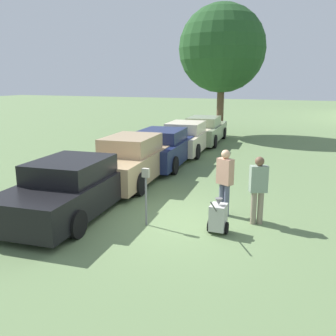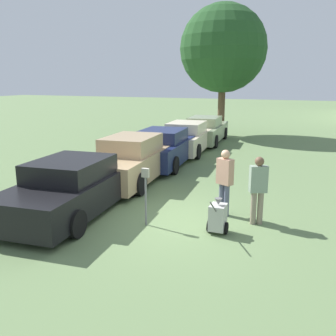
{
  "view_description": "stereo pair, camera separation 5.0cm",
  "coord_description": "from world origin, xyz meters",
  "px_view_note": "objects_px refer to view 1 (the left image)",
  "views": [
    {
      "loc": [
        3.4,
        -8.33,
        3.51
      ],
      "look_at": [
        -0.36,
        1.08,
        1.1
      ],
      "focal_mm": 40.0,
      "sensor_mm": 36.0,
      "label": 1
    },
    {
      "loc": [
        3.44,
        -8.31,
        3.51
      ],
      "look_at": [
        -0.36,
        1.08,
        1.1
      ],
      "focal_mm": 40.0,
      "sensor_mm": 36.0,
      "label": 2
    }
  ],
  "objects_px": {
    "parked_car_navy": "(163,148)",
    "parked_car_sage": "(204,130)",
    "parked_car_cream": "(186,138)",
    "parking_meter": "(146,186)",
    "person_worker": "(225,178)",
    "person_supervisor": "(258,186)",
    "equipment_cart": "(218,217)",
    "parked_car_tan": "(133,160)",
    "parked_car_black": "(75,187)"
  },
  "relations": [
    {
      "from": "parked_car_black",
      "to": "person_worker",
      "type": "relative_size",
      "value": 2.99
    },
    {
      "from": "parked_car_navy",
      "to": "parked_car_cream",
      "type": "distance_m",
      "value": 2.97
    },
    {
      "from": "parked_car_navy",
      "to": "parked_car_sage",
      "type": "relative_size",
      "value": 0.96
    },
    {
      "from": "parked_car_tan",
      "to": "person_supervisor",
      "type": "bearing_deg",
      "value": -33.28
    },
    {
      "from": "parked_car_black",
      "to": "person_supervisor",
      "type": "relative_size",
      "value": 3.08
    },
    {
      "from": "parking_meter",
      "to": "person_supervisor",
      "type": "bearing_deg",
      "value": 23.49
    },
    {
      "from": "parked_car_tan",
      "to": "parked_car_cream",
      "type": "bearing_deg",
      "value": 85.12
    },
    {
      "from": "parked_car_navy",
      "to": "person_supervisor",
      "type": "distance_m",
      "value": 7.09
    },
    {
      "from": "parked_car_black",
      "to": "parked_car_sage",
      "type": "height_order",
      "value": "parked_car_black"
    },
    {
      "from": "parked_car_black",
      "to": "parked_car_sage",
      "type": "xyz_separation_m",
      "value": [
        0.0,
        12.28,
        -0.0
      ]
    },
    {
      "from": "person_worker",
      "to": "equipment_cart",
      "type": "relative_size",
      "value": 1.76
    },
    {
      "from": "parked_car_tan",
      "to": "person_worker",
      "type": "xyz_separation_m",
      "value": [
        3.8,
        -2.24,
        0.26
      ]
    },
    {
      "from": "person_supervisor",
      "to": "parked_car_tan",
      "type": "bearing_deg",
      "value": -52.56
    },
    {
      "from": "person_supervisor",
      "to": "equipment_cart",
      "type": "xyz_separation_m",
      "value": [
        -0.75,
        -0.9,
        -0.58
      ]
    },
    {
      "from": "person_worker",
      "to": "parked_car_navy",
      "type": "bearing_deg",
      "value": -25.91
    },
    {
      "from": "parked_car_tan",
      "to": "parking_meter",
      "type": "xyz_separation_m",
      "value": [
        2.19,
        -3.64,
        0.25
      ]
    },
    {
      "from": "parked_car_navy",
      "to": "equipment_cart",
      "type": "relative_size",
      "value": 5.14
    },
    {
      "from": "parked_car_tan",
      "to": "equipment_cart",
      "type": "height_order",
      "value": "parked_car_tan"
    },
    {
      "from": "parked_car_sage",
      "to": "person_supervisor",
      "type": "distance_m",
      "value": 12.31
    },
    {
      "from": "parked_car_cream",
      "to": "person_worker",
      "type": "bearing_deg",
      "value": -69.39
    },
    {
      "from": "person_worker",
      "to": "equipment_cart",
      "type": "xyz_separation_m",
      "value": [
        0.15,
        -1.2,
        -0.62
      ]
    },
    {
      "from": "parking_meter",
      "to": "person_supervisor",
      "type": "height_order",
      "value": "person_supervisor"
    },
    {
      "from": "parked_car_navy",
      "to": "person_worker",
      "type": "distance_m",
      "value": 6.29
    },
    {
      "from": "parked_car_tan",
      "to": "parked_car_cream",
      "type": "relative_size",
      "value": 1.06
    },
    {
      "from": "person_supervisor",
      "to": "equipment_cart",
      "type": "bearing_deg",
      "value": 26.05
    },
    {
      "from": "parked_car_black",
      "to": "equipment_cart",
      "type": "height_order",
      "value": "parked_car_black"
    },
    {
      "from": "parked_car_black",
      "to": "person_worker",
      "type": "distance_m",
      "value": 4.0
    },
    {
      "from": "parked_car_tan",
      "to": "parked_car_navy",
      "type": "xyz_separation_m",
      "value": [
        -0.0,
        2.76,
        -0.04
      ]
    },
    {
      "from": "person_supervisor",
      "to": "equipment_cart",
      "type": "height_order",
      "value": "person_supervisor"
    },
    {
      "from": "equipment_cart",
      "to": "parked_car_cream",
      "type": "bearing_deg",
      "value": 112.24
    },
    {
      "from": "parked_car_cream",
      "to": "parked_car_sage",
      "type": "relative_size",
      "value": 0.96
    },
    {
      "from": "person_worker",
      "to": "person_supervisor",
      "type": "relative_size",
      "value": 1.03
    },
    {
      "from": "parked_car_black",
      "to": "parked_car_tan",
      "type": "bearing_deg",
      "value": 85.12
    },
    {
      "from": "person_worker",
      "to": "person_supervisor",
      "type": "bearing_deg",
      "value": -171.59
    },
    {
      "from": "parked_car_black",
      "to": "parked_car_cream",
      "type": "relative_size",
      "value": 1.03
    },
    {
      "from": "parked_car_cream",
      "to": "person_supervisor",
      "type": "xyz_separation_m",
      "value": [
        4.7,
        -8.28,
        0.28
      ]
    },
    {
      "from": "parked_car_navy",
      "to": "parked_car_sage",
      "type": "height_order",
      "value": "parked_car_navy"
    },
    {
      "from": "parked_car_navy",
      "to": "person_supervisor",
      "type": "height_order",
      "value": "person_supervisor"
    },
    {
      "from": "parked_car_navy",
      "to": "parked_car_sage",
      "type": "bearing_deg",
      "value": 85.12
    },
    {
      "from": "parking_meter",
      "to": "person_supervisor",
      "type": "xyz_separation_m",
      "value": [
        2.51,
        1.09,
        -0.03
      ]
    },
    {
      "from": "parked_car_tan",
      "to": "person_worker",
      "type": "bearing_deg",
      "value": -35.42
    },
    {
      "from": "parked_car_tan",
      "to": "equipment_cart",
      "type": "xyz_separation_m",
      "value": [
        3.95,
        -3.45,
        -0.36
      ]
    },
    {
      "from": "parking_meter",
      "to": "parked_car_sage",
      "type": "bearing_deg",
      "value": 99.98
    },
    {
      "from": "parked_car_cream",
      "to": "parked_car_navy",
      "type": "bearing_deg",
      "value": -94.88
    },
    {
      "from": "parked_car_navy",
      "to": "parked_car_black",
      "type": "bearing_deg",
      "value": -94.87
    },
    {
      "from": "parked_car_black",
      "to": "parking_meter",
      "type": "distance_m",
      "value": 2.22
    },
    {
      "from": "parked_car_sage",
      "to": "parked_car_tan",
      "type": "bearing_deg",
      "value": -94.88
    },
    {
      "from": "parking_meter",
      "to": "parked_car_cream",
      "type": "bearing_deg",
      "value": 103.18
    },
    {
      "from": "parked_car_cream",
      "to": "equipment_cart",
      "type": "distance_m",
      "value": 10.0
    },
    {
      "from": "parking_meter",
      "to": "equipment_cart",
      "type": "height_order",
      "value": "parking_meter"
    }
  ]
}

